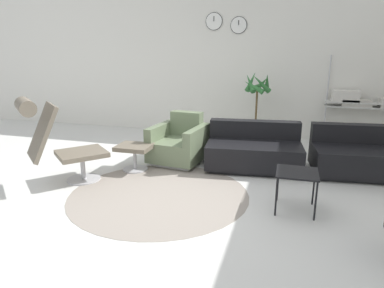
{
  "coord_description": "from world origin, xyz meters",
  "views": [
    {
      "loc": [
        1.27,
        -3.63,
        1.69
      ],
      "look_at": [
        0.11,
        0.35,
        0.55
      ],
      "focal_mm": 32.0,
      "sensor_mm": 36.0,
      "label": 1
    }
  ],
  "objects_px": {
    "couch_low": "(254,151)",
    "lounge_chair": "(55,136)",
    "ottoman": "(135,151)",
    "armchair_red": "(180,144)",
    "shelf_unit": "(359,101)",
    "couch_second": "(353,156)",
    "potted_plant": "(256,105)",
    "side_table": "(297,176)"
  },
  "relations": [
    {
      "from": "side_table",
      "to": "shelf_unit",
      "type": "height_order",
      "value": "shelf_unit"
    },
    {
      "from": "couch_low",
      "to": "lounge_chair",
      "type": "bearing_deg",
      "value": 24.56
    },
    {
      "from": "couch_low",
      "to": "armchair_red",
      "type": "bearing_deg",
      "value": -4.08
    },
    {
      "from": "couch_low",
      "to": "couch_second",
      "type": "distance_m",
      "value": 1.37
    },
    {
      "from": "potted_plant",
      "to": "shelf_unit",
      "type": "height_order",
      "value": "shelf_unit"
    },
    {
      "from": "armchair_red",
      "to": "couch_second",
      "type": "height_order",
      "value": "armchair_red"
    },
    {
      "from": "lounge_chair",
      "to": "potted_plant",
      "type": "relative_size",
      "value": 0.86
    },
    {
      "from": "lounge_chair",
      "to": "couch_second",
      "type": "distance_m",
      "value": 4.02
    },
    {
      "from": "lounge_chair",
      "to": "couch_low",
      "type": "bearing_deg",
      "value": 72.04
    },
    {
      "from": "side_table",
      "to": "shelf_unit",
      "type": "xyz_separation_m",
      "value": [
        1.04,
        3.06,
        0.42
      ]
    },
    {
      "from": "lounge_chair",
      "to": "couch_low",
      "type": "relative_size",
      "value": 0.8
    },
    {
      "from": "couch_low",
      "to": "side_table",
      "type": "xyz_separation_m",
      "value": [
        0.59,
        -1.29,
        0.15
      ]
    },
    {
      "from": "couch_low",
      "to": "shelf_unit",
      "type": "bearing_deg",
      "value": -138.86
    },
    {
      "from": "couch_second",
      "to": "shelf_unit",
      "type": "xyz_separation_m",
      "value": [
        0.27,
        1.64,
        0.57
      ]
    },
    {
      "from": "shelf_unit",
      "to": "side_table",
      "type": "bearing_deg",
      "value": -108.85
    },
    {
      "from": "couch_second",
      "to": "potted_plant",
      "type": "relative_size",
      "value": 0.87
    },
    {
      "from": "armchair_red",
      "to": "lounge_chair",
      "type": "bearing_deg",
      "value": 55.06
    },
    {
      "from": "couch_second",
      "to": "potted_plant",
      "type": "xyz_separation_m",
      "value": [
        -1.49,
        1.25,
        0.47
      ]
    },
    {
      "from": "lounge_chair",
      "to": "potted_plant",
      "type": "xyz_separation_m",
      "value": [
        2.22,
        2.76,
        0.07
      ]
    },
    {
      "from": "armchair_red",
      "to": "side_table",
      "type": "xyz_separation_m",
      "value": [
        1.73,
        -1.25,
        0.12
      ]
    },
    {
      "from": "potted_plant",
      "to": "shelf_unit",
      "type": "xyz_separation_m",
      "value": [
        1.76,
        0.39,
        0.1
      ]
    },
    {
      "from": "armchair_red",
      "to": "ottoman",
      "type": "bearing_deg",
      "value": 54.55
    },
    {
      "from": "shelf_unit",
      "to": "armchair_red",
      "type": "bearing_deg",
      "value": -146.98
    },
    {
      "from": "couch_low",
      "to": "potted_plant",
      "type": "relative_size",
      "value": 1.08
    },
    {
      "from": "armchair_red",
      "to": "potted_plant",
      "type": "bearing_deg",
      "value": -118.79
    },
    {
      "from": "lounge_chair",
      "to": "shelf_unit",
      "type": "xyz_separation_m",
      "value": [
        3.98,
        3.15,
        0.17
      ]
    },
    {
      "from": "potted_plant",
      "to": "couch_low",
      "type": "bearing_deg",
      "value": -84.9
    },
    {
      "from": "ottoman",
      "to": "couch_low",
      "type": "distance_m",
      "value": 1.74
    },
    {
      "from": "couch_second",
      "to": "couch_low",
      "type": "bearing_deg",
      "value": -0.68
    },
    {
      "from": "potted_plant",
      "to": "side_table",
      "type": "bearing_deg",
      "value": -74.98
    },
    {
      "from": "armchair_red",
      "to": "shelf_unit",
      "type": "relative_size",
      "value": 0.56
    },
    {
      "from": "potted_plant",
      "to": "shelf_unit",
      "type": "relative_size",
      "value": 0.83
    },
    {
      "from": "ottoman",
      "to": "couch_low",
      "type": "xyz_separation_m",
      "value": [
        1.64,
        0.59,
        -0.03
      ]
    },
    {
      "from": "side_table",
      "to": "couch_second",
      "type": "bearing_deg",
      "value": 61.5
    },
    {
      "from": "lounge_chair",
      "to": "potted_plant",
      "type": "height_order",
      "value": "potted_plant"
    },
    {
      "from": "armchair_red",
      "to": "couch_low",
      "type": "bearing_deg",
      "value": -171.19
    },
    {
      "from": "ottoman",
      "to": "shelf_unit",
      "type": "bearing_deg",
      "value": 35.69
    },
    {
      "from": "lounge_chair",
      "to": "armchair_red",
      "type": "height_order",
      "value": "lounge_chair"
    },
    {
      "from": "lounge_chair",
      "to": "armchair_red",
      "type": "relative_size",
      "value": 1.27
    },
    {
      "from": "lounge_chair",
      "to": "couch_second",
      "type": "bearing_deg",
      "value": 63.64
    },
    {
      "from": "couch_second",
      "to": "side_table",
      "type": "distance_m",
      "value": 1.62
    },
    {
      "from": "potted_plant",
      "to": "armchair_red",
      "type": "bearing_deg",
      "value": -125.68
    }
  ]
}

